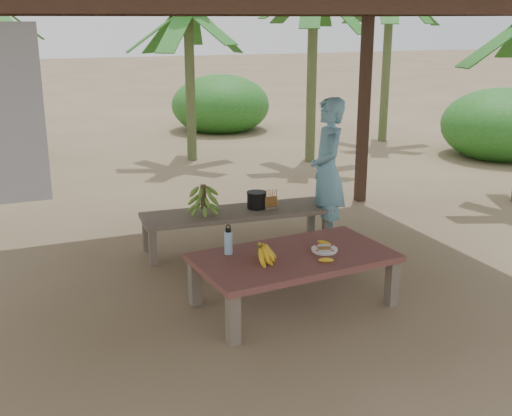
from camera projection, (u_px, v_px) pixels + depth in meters
name	position (u px, v px, depth m)	size (l,w,h in m)	color
ground	(239.00, 287.00, 6.42)	(80.00, 80.00, 0.00)	brown
work_table	(294.00, 261.00, 5.91)	(1.87, 1.14, 0.50)	brown
bench	(237.00, 215.00, 7.43)	(2.24, 0.76, 0.45)	brown
ripe_banana_bunch	(259.00, 253.00, 5.69)	(0.29, 0.25, 0.17)	yellow
plate	(324.00, 250.00, 5.97)	(0.25, 0.25, 0.04)	white
loose_banana_front	(326.00, 260.00, 5.71)	(0.04, 0.15, 0.04)	yellow
loose_banana_side	(325.00, 243.00, 6.14)	(0.04, 0.15, 0.04)	yellow
water_flask	(228.00, 242.00, 5.89)	(0.08, 0.08, 0.28)	#4191CB
green_banana_stalk	(203.00, 199.00, 7.24)	(0.31, 0.31, 0.36)	#598C2D
cooking_pot	(257.00, 200.00, 7.49)	(0.22, 0.22, 0.19)	black
skewer_rack	(271.00, 199.00, 7.45)	(0.18, 0.08, 0.24)	#A57F47
woman	(327.00, 172.00, 7.51)	(0.63, 0.41, 1.73)	#67A4C3
banana_plant_ne	(314.00, 1.00, 11.23)	(1.80, 1.80, 3.38)	#596638
banana_plant_n	(188.00, 22.00, 11.48)	(1.80, 1.80, 3.00)	#596638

